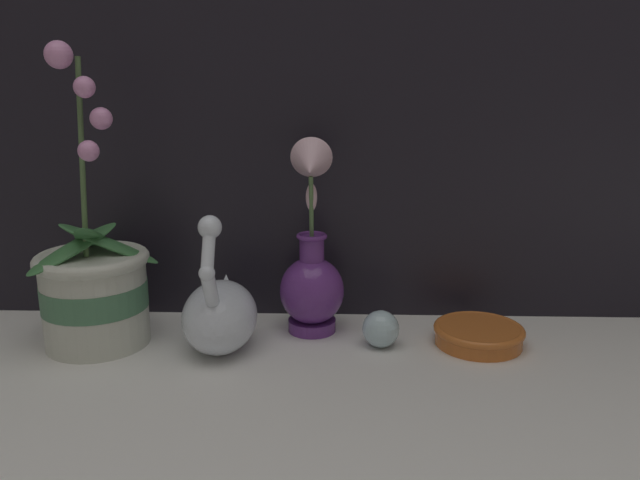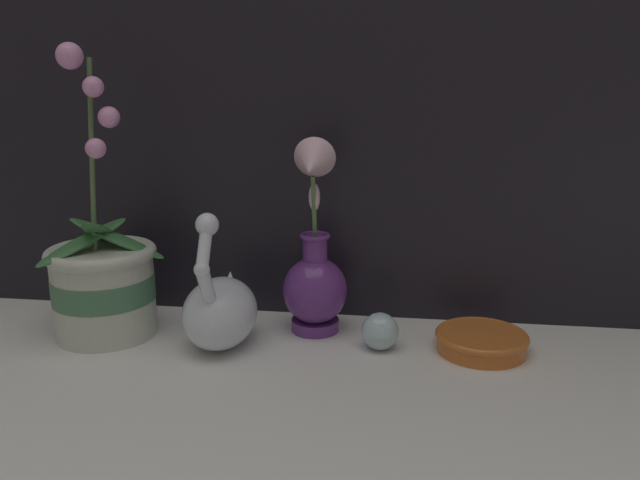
# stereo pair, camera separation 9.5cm
# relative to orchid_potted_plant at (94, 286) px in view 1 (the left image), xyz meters

# --- Properties ---
(ground_plane) EXTENTS (2.80, 2.80, 0.00)m
(ground_plane) POSITION_rel_orchid_potted_plant_xyz_m (0.31, -0.11, -0.09)
(ground_plane) COLOR silver
(orchid_potted_plant) EXTENTS (0.19, 0.22, 0.46)m
(orchid_potted_plant) POSITION_rel_orchid_potted_plant_xyz_m (0.00, 0.00, 0.00)
(orchid_potted_plant) COLOR beige
(orchid_potted_plant) RESTS_ON ground_plane
(swan_figurine) EXTENTS (0.11, 0.18, 0.22)m
(swan_figurine) POSITION_rel_orchid_potted_plant_xyz_m (0.20, -0.02, -0.03)
(swan_figurine) COLOR silver
(swan_figurine) RESTS_ON ground_plane
(blue_vase) EXTENTS (0.11, 0.12, 0.32)m
(blue_vase) POSITION_rel_orchid_potted_plant_xyz_m (0.34, 0.06, 0.01)
(blue_vase) COLOR #602D7F
(blue_vase) RESTS_ON ground_plane
(glass_sphere) EXTENTS (0.06, 0.06, 0.06)m
(glass_sphere) POSITION_rel_orchid_potted_plant_xyz_m (0.45, 0.00, -0.07)
(glass_sphere) COLOR silver
(glass_sphere) RESTS_ON ground_plane
(amber_dish) EXTENTS (0.14, 0.14, 0.03)m
(amber_dish) POSITION_rel_orchid_potted_plant_xyz_m (0.60, 0.01, -0.08)
(amber_dish) COLOR #C66628
(amber_dish) RESTS_ON ground_plane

